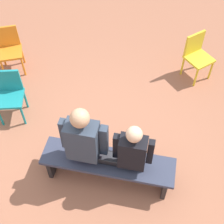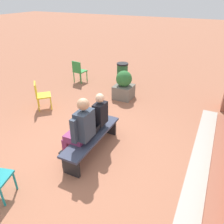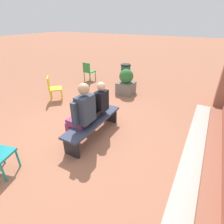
# 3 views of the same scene
# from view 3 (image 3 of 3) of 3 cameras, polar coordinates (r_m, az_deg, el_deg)

# --- Properties ---
(ground_plane) EXTENTS (60.00, 60.00, 0.00)m
(ground_plane) POSITION_cam_3_polar(r_m,az_deg,el_deg) (4.34, -8.98, -8.04)
(ground_plane) COLOR #9E6047
(concrete_strip) EXTENTS (6.35, 0.40, 0.01)m
(concrete_strip) POSITION_cam_3_polar(r_m,az_deg,el_deg) (3.81, 23.98, -16.65)
(concrete_strip) COLOR #A8A399
(concrete_strip) RESTS_ON ground
(bench) EXTENTS (1.80, 0.44, 0.45)m
(bench) POSITION_cam_3_polar(r_m,az_deg,el_deg) (4.16, -6.10, -3.75)
(bench) COLOR #33384C
(bench) RESTS_ON ground
(person_student) EXTENTS (0.51, 0.64, 1.29)m
(person_student) POSITION_cam_3_polar(r_m,az_deg,el_deg) (4.26, -4.57, 2.36)
(person_student) COLOR #232328
(person_student) RESTS_ON ground
(person_adult) EXTENTS (0.60, 0.76, 1.45)m
(person_adult) POSITION_cam_3_polar(r_m,az_deg,el_deg) (3.79, -9.95, -0.35)
(person_adult) COLOR #7F2D5B
(person_adult) RESTS_ON ground
(laptop) EXTENTS (0.32, 0.29, 0.21)m
(laptop) POSITION_cam_3_polar(r_m,az_deg,el_deg) (4.08, -6.06, -2.04)
(laptop) COLOR black
(laptop) RESTS_ON bench
(plastic_chair_far_left) EXTENTS (0.59, 0.59, 0.84)m
(plastic_chair_far_left) POSITION_cam_3_polar(r_m,az_deg,el_deg) (6.35, -18.77, 7.69)
(plastic_chair_far_left) COLOR gold
(plastic_chair_far_left) RESTS_ON ground
(plastic_chair_near_bench_right) EXTENTS (0.47, 0.47, 0.84)m
(plastic_chair_near_bench_right) POSITION_cam_3_polar(r_m,az_deg,el_deg) (8.19, -7.74, 13.30)
(plastic_chair_near_bench_right) COLOR #2D893D
(plastic_chair_near_bench_right) RESTS_ON ground
(planter) EXTENTS (0.60, 0.60, 0.94)m
(planter) POSITION_cam_3_polar(r_m,az_deg,el_deg) (6.64, 4.61, 9.56)
(planter) COLOR #6B665B
(planter) RESTS_ON ground
(litter_bin) EXTENTS (0.42, 0.42, 0.86)m
(litter_bin) POSITION_cam_3_polar(r_m,az_deg,el_deg) (7.72, 4.42, 12.20)
(litter_bin) COLOR #23562D
(litter_bin) RESTS_ON ground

